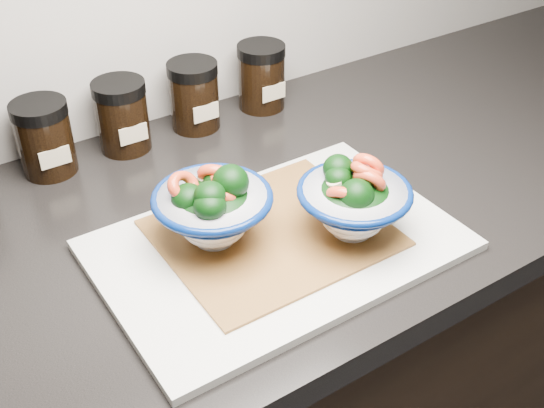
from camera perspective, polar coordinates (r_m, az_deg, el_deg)
countertop at (r=0.96m, az=-3.46°, el=-1.63°), size 3.50×0.60×0.04m
cutting_board at (r=0.88m, az=0.45°, el=-3.45°), size 0.45×0.30×0.01m
bamboo_mat at (r=0.88m, az=0.00°, el=-2.42°), size 0.28×0.24×0.00m
bowl_left at (r=0.84m, az=-4.97°, el=-0.34°), size 0.15×0.15×0.11m
bowl_right at (r=0.86m, az=6.84°, el=0.19°), size 0.15×0.15×0.11m
spice_jar_b at (r=1.05m, az=-18.49°, el=5.28°), size 0.08×0.08×0.11m
spice_jar_c at (r=1.08m, az=-12.43°, el=7.22°), size 0.08×0.08×0.11m
spice_jar_d at (r=1.13m, az=-6.53°, el=9.01°), size 0.08×0.08×0.11m
spice_jar_e at (r=1.18m, az=-0.89°, el=10.63°), size 0.08×0.08×0.11m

